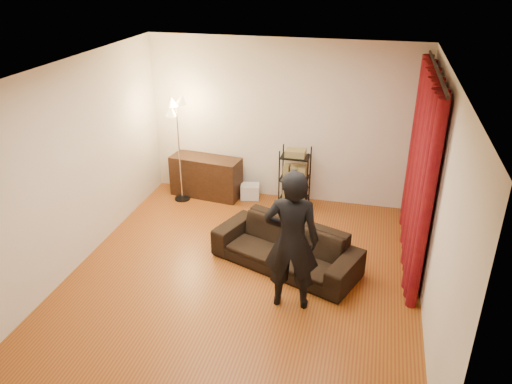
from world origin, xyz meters
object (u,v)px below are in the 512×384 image
(media_cabinet, at_px, (206,177))
(floor_lamp, at_px, (179,151))
(sofa, at_px, (286,247))
(person, at_px, (292,241))
(wire_shelf, at_px, (295,178))
(storage_boxes, at_px, (250,192))

(media_cabinet, bearing_deg, floor_lamp, -136.38)
(sofa, bearing_deg, media_cabinet, 154.61)
(person, bearing_deg, floor_lamp, -51.52)
(sofa, bearing_deg, floor_lamp, 164.19)
(wire_shelf, relative_size, floor_lamp, 0.57)
(floor_lamp, bearing_deg, wire_shelf, 6.93)
(sofa, height_order, storage_boxes, sofa)
(person, relative_size, wire_shelf, 1.73)
(storage_boxes, xyz_separation_m, floor_lamp, (-1.13, -0.31, 0.76))
(sofa, xyz_separation_m, wire_shelf, (-0.20, 1.82, 0.22))
(wire_shelf, bearing_deg, media_cabinet, -173.96)
(wire_shelf, bearing_deg, floor_lamp, -165.89)
(sofa, xyz_separation_m, media_cabinet, (-1.76, 1.85, 0.06))
(media_cabinet, relative_size, storage_boxes, 3.85)
(sofa, distance_m, wire_shelf, 1.84)
(wire_shelf, xyz_separation_m, floor_lamp, (-1.92, -0.23, 0.38))
(media_cabinet, bearing_deg, sofa, -39.25)
(storage_boxes, relative_size, wire_shelf, 0.31)
(sofa, height_order, wire_shelf, wire_shelf)
(media_cabinet, xyz_separation_m, wire_shelf, (1.56, -0.03, 0.16))
(sofa, relative_size, person, 1.13)
(person, xyz_separation_m, wire_shelf, (-0.40, 2.61, -0.37))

